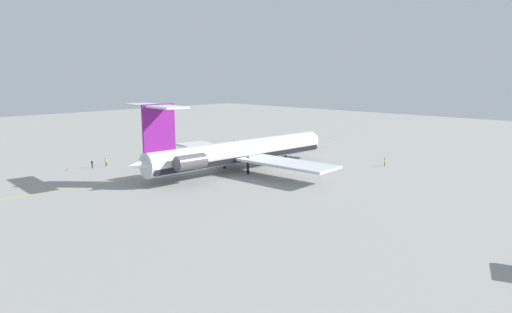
% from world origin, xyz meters
% --- Properties ---
extents(ground, '(288.72, 288.72, 0.00)m').
position_xyz_m(ground, '(0.00, 0.00, 0.00)').
color(ground, gray).
extents(main_jetliner, '(46.85, 41.55, 13.64)m').
position_xyz_m(main_jetliner, '(-2.79, 10.46, 3.72)').
color(main_jetliner, silver).
rests_on(main_jetliner, ground).
extents(ground_crew_near_nose, '(0.42, 0.28, 1.75)m').
position_xyz_m(ground_crew_near_nose, '(12.03, -12.26, 1.11)').
color(ground_crew_near_nose, black).
rests_on(ground_crew_near_nose, ground).
extents(ground_crew_near_tail, '(0.29, 0.43, 1.82)m').
position_xyz_m(ground_crew_near_tail, '(-24.49, -13.11, 1.15)').
color(ground_crew_near_tail, black).
rests_on(ground_crew_near_tail, ground).
extents(ground_crew_portside, '(0.34, 0.29, 1.64)m').
position_xyz_m(ground_crew_portside, '(-26.93, 28.86, 1.04)').
color(ground_crew_portside, black).
rests_on(ground_crew_portside, ground).
extents(ground_crew_starboard, '(0.27, 0.42, 1.71)m').
position_xyz_m(ground_crew_starboard, '(15.10, -12.11, 1.08)').
color(ground_crew_starboard, black).
rests_on(ground_crew_starboard, ground).
extents(safety_cone_nose, '(0.40, 0.40, 0.55)m').
position_xyz_m(safety_cone_nose, '(19.51, -13.56, 0.28)').
color(safety_cone_nose, '#EA590F').
rests_on(safety_cone_nose, ground).
extents(taxiway_centreline, '(88.04, 3.95, 0.01)m').
position_xyz_m(taxiway_centreline, '(-4.11, 1.39, 0.00)').
color(taxiway_centreline, gold).
rests_on(taxiway_centreline, ground).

